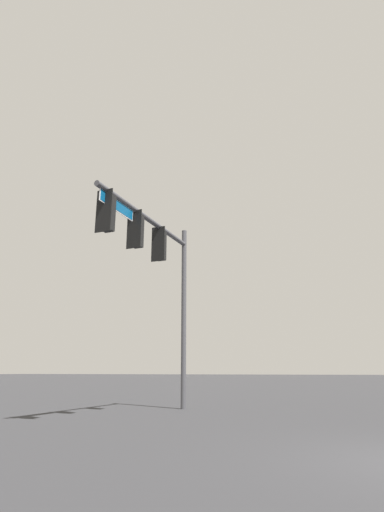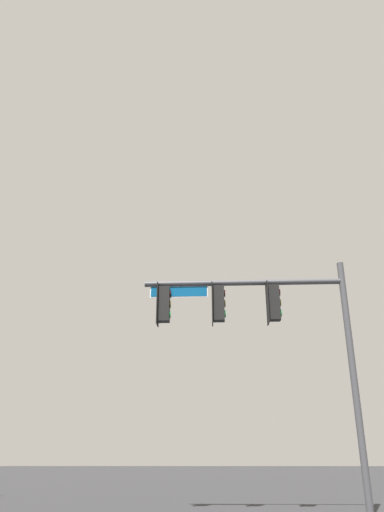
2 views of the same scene
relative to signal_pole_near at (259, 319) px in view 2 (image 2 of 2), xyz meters
The scene contains 1 object.
signal_pole_near is the anchor object (origin of this frame).
Camera 2 is at (-3.15, 7.17, 1.27)m, focal length 35.00 mm.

